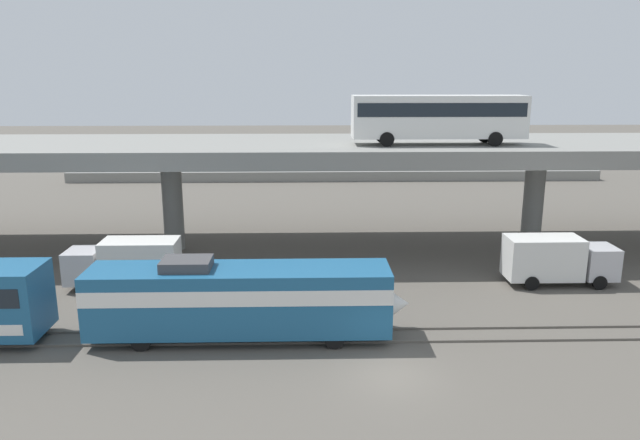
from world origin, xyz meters
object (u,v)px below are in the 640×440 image
parked_car_0 (431,155)px  parked_car_4 (433,157)px  service_truck_west (557,259)px  train_locomotive (255,297)px  parked_car_2 (225,159)px  parked_car_7 (305,155)px  service_truck_east (127,262)px  transit_bus_on_overpass (438,115)px  parked_car_5 (361,157)px  parked_car_3 (519,157)px  parked_car_6 (295,157)px  parked_car_1 (171,160)px

parked_car_0 → parked_car_4: size_ratio=1.06×
service_truck_west → parked_car_4: size_ratio=1.59×
train_locomotive → parked_car_2: (-7.94, 50.45, -0.19)m
parked_car_4 → parked_car_7: same height
service_truck_east → train_locomotive: bearing=138.5°
parked_car_2 → parked_car_4: same height
train_locomotive → parked_car_7: bearing=87.2°
transit_bus_on_overpass → parked_car_5: bearing=-87.5°
parked_car_3 → parked_car_4: bearing=-2.7°
transit_bus_on_overpass → parked_car_0: size_ratio=2.64×
train_locomotive → parked_car_7: 54.34m
transit_bus_on_overpass → parked_car_0: bearing=-101.6°
parked_car_5 → parked_car_2: bearing=-174.8°
parked_car_2 → train_locomotive: bearing=98.9°
parked_car_5 → parked_car_7: (-7.54, 2.18, 0.00)m
transit_bus_on_overpass → parked_car_7: size_ratio=2.61×
service_truck_east → parked_car_5: bearing=-112.7°
train_locomotive → parked_car_4: train_locomotive is taller
transit_bus_on_overpass → parked_car_7: (-9.21, 40.28, -8.13)m
train_locomotive → parked_car_7: train_locomotive is taller
parked_car_4 → parked_car_5: size_ratio=1.02×
parked_car_6 → parked_car_0: bearing=7.0°
train_locomotive → parked_car_2: train_locomotive is taller
train_locomotive → parked_car_1: (-14.97, 50.22, -0.19)m
parked_car_3 → train_locomotive: bearing=58.5°
transit_bus_on_overpass → service_truck_west: transit_bus_on_overpass is taller
parked_car_1 → parked_car_3: 46.23m
parked_car_6 → parked_car_1: bearing=-174.0°
parked_car_5 → parked_car_6: 8.92m
transit_bus_on_overpass → service_truck_west: (6.46, -6.49, -8.49)m
service_truck_west → parked_car_0: bearing=87.8°
parked_car_6 → parked_car_4: bearing=-1.1°
service_truck_east → parked_car_4: size_ratio=1.59×
parked_car_6 → train_locomotive: bearing=-91.4°
parked_car_0 → parked_car_5: same height
parked_car_4 → parked_car_6: size_ratio=1.04×
service_truck_west → service_truck_east: size_ratio=1.00×
service_truck_west → parked_car_5: service_truck_west is taller
parked_car_0 → parked_car_7: 17.45m
service_truck_east → parked_car_1: bearing=-81.4°
train_locomotive → service_truck_west: bearing=22.3°
parked_car_3 → parked_car_6: same height
service_truck_west → parked_car_2: size_ratio=1.47×
parked_car_4 → parked_car_7: 17.37m
train_locomotive → service_truck_west: size_ratio=2.33×
parked_car_7 → parked_car_0: bearing=-0.2°
service_truck_west → parked_car_3: service_truck_west is taller
parked_car_3 → parked_car_0: bearing=-15.9°
transit_bus_on_overpass → parked_car_6: (-10.58, 37.92, -8.13)m
parked_car_2 → parked_car_4: size_ratio=1.08×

